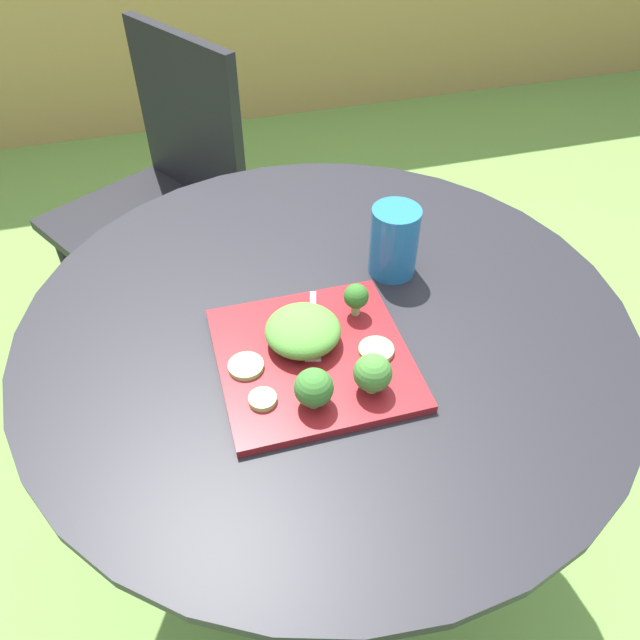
% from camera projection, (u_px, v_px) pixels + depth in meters
% --- Properties ---
extents(ground_plane, '(12.00, 12.00, 0.00)m').
position_uv_depth(ground_plane, '(324.00, 537.00, 1.53)').
color(ground_plane, '#669342').
extents(patio_table, '(1.00, 1.00, 0.74)m').
position_uv_depth(patio_table, '(325.00, 407.00, 1.18)').
color(patio_table, black).
rests_on(patio_table, ground_plane).
extents(patio_chair, '(0.60, 0.60, 0.90)m').
position_uv_depth(patio_chair, '(164.00, 182.00, 1.73)').
color(patio_chair, black).
rests_on(patio_chair, ground_plane).
extents(salad_plate, '(0.28, 0.28, 0.01)m').
position_uv_depth(salad_plate, '(313.00, 358.00, 0.95)').
color(salad_plate, maroon).
rests_on(salad_plate, patio_table).
extents(drinking_glass, '(0.08, 0.08, 0.13)m').
position_uv_depth(drinking_glass, '(394.00, 244.00, 1.07)').
color(drinking_glass, '#236BA8').
rests_on(drinking_glass, patio_table).
extents(fork, '(0.06, 0.15, 0.00)m').
position_uv_depth(fork, '(313.00, 332.00, 0.97)').
color(fork, silver).
rests_on(fork, salad_plate).
extents(lettuce_mound, '(0.12, 0.12, 0.05)m').
position_uv_depth(lettuce_mound, '(303.00, 330.00, 0.94)').
color(lettuce_mound, '#519338').
rests_on(lettuce_mound, salad_plate).
extents(broccoli_floret_0, '(0.06, 0.06, 0.06)m').
position_uv_depth(broccoli_floret_0, '(373.00, 373.00, 0.87)').
color(broccoli_floret_0, '#99B770').
rests_on(broccoli_floret_0, salad_plate).
extents(broccoli_floret_1, '(0.04, 0.04, 0.06)m').
position_uv_depth(broccoli_floret_1, '(356.00, 297.00, 0.98)').
color(broccoli_floret_1, '#99B770').
rests_on(broccoli_floret_1, salad_plate).
extents(broccoli_floret_2, '(0.06, 0.06, 0.06)m').
position_uv_depth(broccoli_floret_2, '(314.00, 388.00, 0.85)').
color(broccoli_floret_2, '#99B770').
rests_on(broccoli_floret_2, salad_plate).
extents(cucumber_slice_0, '(0.05, 0.05, 0.01)m').
position_uv_depth(cucumber_slice_0, '(246.00, 366.00, 0.92)').
color(cucumber_slice_0, '#8EB766').
rests_on(cucumber_slice_0, salad_plate).
extents(cucumber_slice_1, '(0.04, 0.04, 0.01)m').
position_uv_depth(cucumber_slice_1, '(263.00, 399.00, 0.87)').
color(cucumber_slice_1, '#8EB766').
rests_on(cucumber_slice_1, salad_plate).
extents(cucumber_slice_2, '(0.05, 0.05, 0.01)m').
position_uv_depth(cucumber_slice_2, '(376.00, 350.00, 0.94)').
color(cucumber_slice_2, '#8EB766').
rests_on(cucumber_slice_2, salad_plate).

